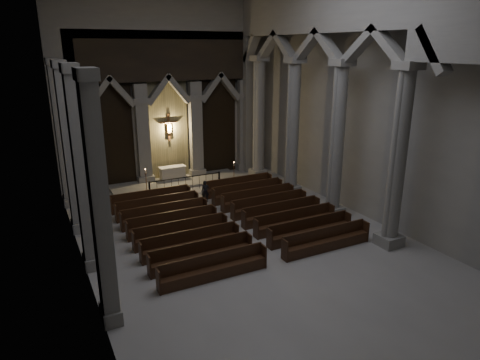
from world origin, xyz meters
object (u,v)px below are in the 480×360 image
Objects in this scene: candle_stand_right at (234,177)px; worshipper at (205,191)px; altar_rail at (186,181)px; pews at (229,220)px; candle_stand_left at (147,188)px; altar at (172,173)px.

worshipper is (-3.01, -2.37, 0.23)m from candle_stand_right.
pews is (0.00, -6.17, -0.28)m from altar_rail.
candle_stand_right is (3.35, 0.01, -0.22)m from altar_rail.
altar_rail is 3.26× the size of candle_stand_right.
candle_stand_left is at bearing 176.55° from candle_stand_right.
altar_rail is 2.38m from worshipper.
pews is at bearing -118.43° from candle_stand_right.
worshipper is at bearing 84.95° from pews.
altar is at bearing 148.36° from candle_stand_right.
candle_stand_right is (5.70, -0.34, -0.05)m from candle_stand_left.
pews reaches higher than altar_rail.
candle_stand_left is (-2.23, -1.80, -0.16)m from altar.
candle_stand_left is at bearing 157.08° from worshipper.
altar is at bearing 118.13° from worshipper.
pews is 3.84m from worshipper.
altar is 1.07× the size of candle_stand_left.
altar_rail is (0.13, -2.15, 0.01)m from altar.
pews is at bearing -90.00° from altar_rail.
altar_rail is at bearing -179.83° from candle_stand_right.
candle_stand_right reaches higher than worshipper.
pews is 7.95× the size of worshipper.
candle_stand_right is at bearing 0.17° from altar_rail.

